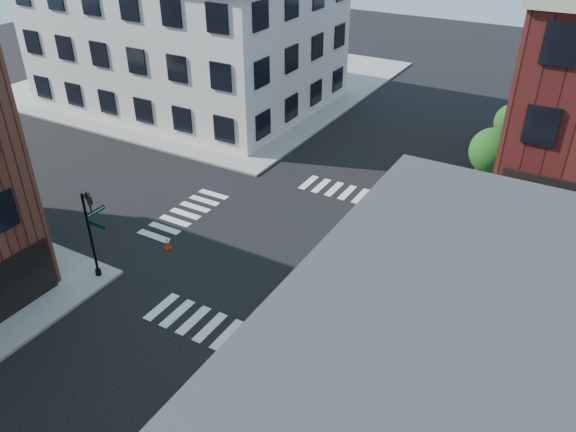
{
  "coord_description": "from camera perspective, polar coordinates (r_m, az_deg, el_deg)",
  "views": [
    {
      "loc": [
        11.99,
        -21.08,
        16.46
      ],
      "look_at": [
        0.33,
        -0.87,
        2.5
      ],
      "focal_mm": 35.0,
      "sensor_mm": 36.0,
      "label": 1
    }
  ],
  "objects": [
    {
      "name": "tree_far",
      "position": [
        39.72,
        21.96,
        8.62
      ],
      "size": [
        2.43,
        2.43,
        4.07
      ],
      "color": "black",
      "rests_on": "ground"
    },
    {
      "name": "building_nw",
      "position": [
        49.56,
        -10.14,
        17.66
      ],
      "size": [
        22.0,
        16.0,
        11.0
      ],
      "primitive_type": "cube",
      "color": "beige",
      "rests_on": "ground"
    },
    {
      "name": "traffic_cone",
      "position": [
        29.82,
        -12.17,
        -2.71
      ],
      "size": [
        0.45,
        0.45,
        0.63
      ],
      "rotation": [
        0.0,
        0.0,
        -0.41
      ],
      "color": "red",
      "rests_on": "ground"
    },
    {
      "name": "sidewalk_nw",
      "position": [
        55.93,
        -7.98,
        13.56
      ],
      "size": [
        30.0,
        30.0,
        0.15
      ],
      "primitive_type": "cube",
      "color": "gray",
      "rests_on": "ground"
    },
    {
      "name": "ground",
      "position": [
        29.31,
        0.29,
        -3.28
      ],
      "size": [
        120.0,
        120.0,
        0.0
      ],
      "primitive_type": "plane",
      "color": "black",
      "rests_on": "ground"
    },
    {
      "name": "signal_pole",
      "position": [
        27.25,
        -19.31,
        -0.98
      ],
      "size": [
        1.29,
        1.24,
        4.6
      ],
      "color": "black",
      "rests_on": "ground"
    },
    {
      "name": "tree_near",
      "position": [
        34.08,
        20.17,
        5.95
      ],
      "size": [
        2.69,
        2.69,
        4.49
      ],
      "color": "black",
      "rests_on": "ground"
    }
  ]
}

